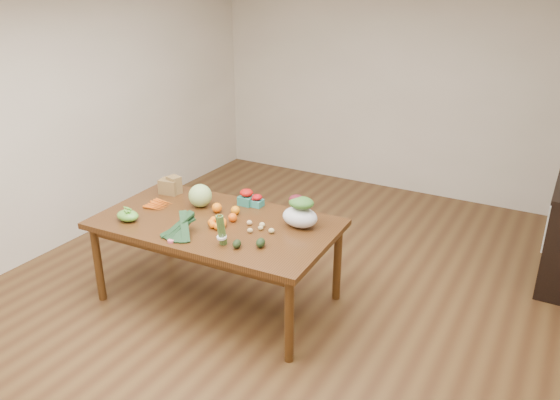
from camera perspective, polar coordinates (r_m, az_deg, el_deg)
The scene contains 24 objects.
floor at distance 4.99m, azimuth 0.40°, elevation -9.57°, with size 6.00×6.00×0.00m, color brown.
room_walls at distance 4.42m, azimuth 0.44°, elevation 5.42°, with size 5.02×6.02×2.70m.
dining_table at distance 4.74m, azimuth -6.52°, elevation -6.34°, with size 1.99×1.11×0.75m, color #4E2C12.
dish_towel at distance 5.52m, azimuth 26.15°, elevation -2.31°, with size 0.02×0.28×0.45m, color white.
paper_bag at distance 5.19m, azimuth -11.47°, elevation 1.55°, with size 0.24×0.20×0.17m, color olive, non-canonical shape.
cabbage at distance 4.84m, azimuth -8.34°, elevation 0.45°, with size 0.20×0.20×0.20m, color #A9D47A.
strawberry_basket_a at distance 4.85m, azimuth -3.51°, elevation 0.16°, with size 0.12×0.12×0.11m, color red, non-canonical shape.
strawberry_basket_b at distance 4.81m, azimuth -2.40°, elevation -0.18°, with size 0.10×0.10×0.09m, color red, non-canonical shape.
orange_a at distance 4.72m, azimuth -6.61°, elevation -0.80°, with size 0.09×0.09×0.09m, color orange.
orange_b at distance 4.67m, azimuth -4.68°, elevation -1.08°, with size 0.08×0.08×0.08m, color orange.
orange_c at distance 4.54m, azimuth -4.97°, elevation -1.83°, with size 0.07×0.07×0.07m, color #FF620F.
mandarin_cluster at distance 4.46m, azimuth -6.41°, elevation -2.18°, with size 0.18×0.18×0.10m, color orange, non-canonical shape.
carrots at distance 4.94m, azimuth -12.55°, elevation -0.49°, with size 0.22×0.22×0.03m, color #E45713, non-canonical shape.
snap_pea_bag at distance 4.71m, azimuth -15.63°, elevation -1.58°, with size 0.20×0.15×0.09m, color #68B73E.
kale_bunch at distance 4.31m, azimuth -10.61°, elevation -2.88°, with size 0.32×0.40×0.16m, color black, non-canonical shape.
asparagus_bundle at distance 4.12m, azimuth -6.14°, elevation -3.13°, with size 0.08×0.08×0.25m, color #5B853D, non-canonical shape.
potato_a at distance 4.47m, azimuth -3.21°, elevation -2.38°, with size 0.05×0.04×0.04m, color tan.
potato_b at distance 4.34m, azimuth -3.14°, elevation -3.19°, with size 0.05×0.04×0.04m, color tan.
potato_c at distance 4.38m, azimuth -2.03°, elevation -2.93°, with size 0.05×0.04×0.04m, color #CEB977.
potato_d at distance 4.43m, azimuth -1.87°, elevation -2.61°, with size 0.05×0.04×0.04m, color #D7C17C.
potato_e at distance 4.33m, azimuth -0.90°, elevation -3.23°, with size 0.05×0.04×0.04m, color #CFC377.
avocado_a at distance 4.11m, azimuth -4.53°, elevation -4.59°, with size 0.06×0.09×0.06m, color black.
avocado_b at distance 4.11m, azimuth -2.04°, elevation -4.48°, with size 0.07×0.10×0.07m, color black.
salad_bag at distance 4.41m, azimuth 2.11°, elevation -1.41°, with size 0.30×0.22×0.23m, color white, non-canonical shape.
Camera 1 is at (2.04, -3.70, 2.65)m, focal length 35.00 mm.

